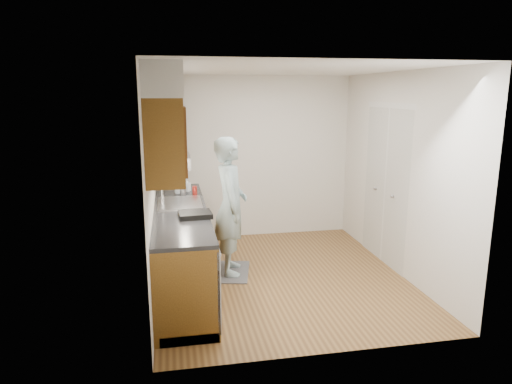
{
  "coord_description": "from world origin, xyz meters",
  "views": [
    {
      "loc": [
        -1.29,
        -5.18,
        2.25
      ],
      "look_at": [
        -0.26,
        0.25,
        1.04
      ],
      "focal_mm": 32.0,
      "sensor_mm": 36.0,
      "label": 1
    }
  ],
  "objects_px": {
    "soap_bottle_a": "(178,185)",
    "dish_rack": "(195,215)",
    "soap_bottle_c": "(179,187)",
    "soda_can": "(195,190)",
    "soap_bottle_b": "(187,185)",
    "steel_can": "(183,190)",
    "person": "(230,197)"
  },
  "relations": [
    {
      "from": "soap_bottle_a",
      "to": "dish_rack",
      "type": "xyz_separation_m",
      "value": [
        0.16,
        -1.2,
        -0.09
      ]
    },
    {
      "from": "soap_bottle_c",
      "to": "soda_can",
      "type": "bearing_deg",
      "value": -32.07
    },
    {
      "from": "soap_bottle_a",
      "to": "soap_bottle_b",
      "type": "height_order",
      "value": "soap_bottle_a"
    },
    {
      "from": "soap_bottle_a",
      "to": "soap_bottle_b",
      "type": "relative_size",
      "value": 1.36
    },
    {
      "from": "soda_can",
      "to": "soap_bottle_a",
      "type": "bearing_deg",
      "value": 154.58
    },
    {
      "from": "soap_bottle_c",
      "to": "steel_can",
      "type": "height_order",
      "value": "soap_bottle_c"
    },
    {
      "from": "soap_bottle_a",
      "to": "soap_bottle_b",
      "type": "distance_m",
      "value": 0.18
    },
    {
      "from": "person",
      "to": "steel_can",
      "type": "bearing_deg",
      "value": 57.61
    },
    {
      "from": "soap_bottle_a",
      "to": "steel_can",
      "type": "xyz_separation_m",
      "value": [
        0.06,
        -0.11,
        -0.05
      ]
    },
    {
      "from": "soap_bottle_a",
      "to": "soda_can",
      "type": "distance_m",
      "value": 0.24
    },
    {
      "from": "person",
      "to": "soap_bottle_a",
      "type": "relative_size",
      "value": 8.16
    },
    {
      "from": "person",
      "to": "soap_bottle_c",
      "type": "distance_m",
      "value": 0.82
    },
    {
      "from": "person",
      "to": "steel_can",
      "type": "height_order",
      "value": "person"
    },
    {
      "from": "soap_bottle_b",
      "to": "steel_can",
      "type": "height_order",
      "value": "soap_bottle_b"
    },
    {
      "from": "person",
      "to": "steel_can",
      "type": "xyz_separation_m",
      "value": [
        -0.56,
        0.43,
        0.02
      ]
    },
    {
      "from": "person",
      "to": "soap_bottle_b",
      "type": "bearing_deg",
      "value": 42.23
    },
    {
      "from": "steel_can",
      "to": "person",
      "type": "bearing_deg",
      "value": -37.07
    },
    {
      "from": "steel_can",
      "to": "dish_rack",
      "type": "relative_size",
      "value": 0.38
    },
    {
      "from": "soda_can",
      "to": "steel_can",
      "type": "xyz_separation_m",
      "value": [
        -0.15,
        -0.0,
        0.01
      ]
    },
    {
      "from": "soap_bottle_b",
      "to": "dish_rack",
      "type": "relative_size",
      "value": 0.51
    },
    {
      "from": "dish_rack",
      "to": "soap_bottle_b",
      "type": "bearing_deg",
      "value": 87.31
    },
    {
      "from": "soap_bottle_c",
      "to": "dish_rack",
      "type": "height_order",
      "value": "soap_bottle_c"
    },
    {
      "from": "steel_can",
      "to": "dish_rack",
      "type": "height_order",
      "value": "steel_can"
    },
    {
      "from": "soda_can",
      "to": "dish_rack",
      "type": "xyz_separation_m",
      "value": [
        -0.06,
        -1.1,
        -0.03
      ]
    },
    {
      "from": "steel_can",
      "to": "soap_bottle_b",
      "type": "bearing_deg",
      "value": 74.13
    },
    {
      "from": "soap_bottle_a",
      "to": "dish_rack",
      "type": "distance_m",
      "value": 1.22
    },
    {
      "from": "soap_bottle_a",
      "to": "dish_rack",
      "type": "bearing_deg",
      "value": -82.66
    },
    {
      "from": "person",
      "to": "soda_can",
      "type": "relative_size",
      "value": 17.27
    },
    {
      "from": "person",
      "to": "soap_bottle_a",
      "type": "distance_m",
      "value": 0.82
    },
    {
      "from": "soap_bottle_c",
      "to": "dish_rack",
      "type": "xyz_separation_m",
      "value": [
        0.13,
        -1.22,
        -0.06
      ]
    },
    {
      "from": "soap_bottle_c",
      "to": "soda_can",
      "type": "distance_m",
      "value": 0.23
    },
    {
      "from": "soap_bottle_b",
      "to": "dish_rack",
      "type": "height_order",
      "value": "soap_bottle_b"
    }
  ]
}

